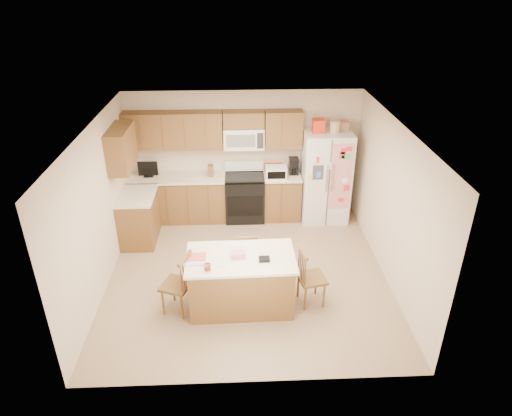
{
  "coord_description": "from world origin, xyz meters",
  "views": [
    {
      "loc": [
        -0.13,
        -6.2,
        4.46
      ],
      "look_at": [
        0.15,
        0.35,
        1.03
      ],
      "focal_mm": 32.0,
      "sensor_mm": 36.0,
      "label": 1
    }
  ],
  "objects_px": {
    "windsor_chair_left": "(178,285)",
    "stove": "(245,196)",
    "island": "(241,281)",
    "windsor_chair_back": "(245,258)",
    "windsor_chair_right": "(310,278)",
    "refrigerator": "(325,175)"
  },
  "relations": [
    {
      "from": "windsor_chair_right",
      "to": "refrigerator",
      "type": "bearing_deg",
      "value": 75.87
    },
    {
      "from": "windsor_chair_back",
      "to": "refrigerator",
      "type": "bearing_deg",
      "value": 51.65
    },
    {
      "from": "stove",
      "to": "island",
      "type": "xyz_separation_m",
      "value": [
        -0.12,
        -2.72,
        -0.04
      ]
    },
    {
      "from": "refrigerator",
      "to": "windsor_chair_right",
      "type": "distance_m",
      "value": 2.77
    },
    {
      "from": "refrigerator",
      "to": "windsor_chair_back",
      "type": "xyz_separation_m",
      "value": [
        -1.62,
        -2.04,
        -0.5
      ]
    },
    {
      "from": "windsor_chair_back",
      "to": "windsor_chair_right",
      "type": "bearing_deg",
      "value": -32.35
    },
    {
      "from": "windsor_chair_left",
      "to": "windsor_chair_back",
      "type": "height_order",
      "value": "windsor_chair_left"
    },
    {
      "from": "stove",
      "to": "island",
      "type": "height_order",
      "value": "stove"
    },
    {
      "from": "refrigerator",
      "to": "windsor_chair_left",
      "type": "relative_size",
      "value": 2.12
    },
    {
      "from": "refrigerator",
      "to": "windsor_chair_right",
      "type": "bearing_deg",
      "value": -104.13
    },
    {
      "from": "refrigerator",
      "to": "windsor_chair_back",
      "type": "bearing_deg",
      "value": -128.35
    },
    {
      "from": "island",
      "to": "windsor_chair_right",
      "type": "distance_m",
      "value": 1.02
    },
    {
      "from": "island",
      "to": "windsor_chair_back",
      "type": "relative_size",
      "value": 1.8
    },
    {
      "from": "windsor_chair_left",
      "to": "windsor_chair_back",
      "type": "bearing_deg",
      "value": 35.49
    },
    {
      "from": "stove",
      "to": "windsor_chair_left",
      "type": "xyz_separation_m",
      "value": [
        -1.02,
        -2.8,
        -0.02
      ]
    },
    {
      "from": "refrigerator",
      "to": "windsor_chair_left",
      "type": "height_order",
      "value": "refrigerator"
    },
    {
      "from": "stove",
      "to": "windsor_chair_right",
      "type": "distance_m",
      "value": 2.86
    },
    {
      "from": "windsor_chair_left",
      "to": "stove",
      "type": "bearing_deg",
      "value": 69.95
    },
    {
      "from": "island",
      "to": "windsor_chair_right",
      "type": "bearing_deg",
      "value": 0.67
    },
    {
      "from": "windsor_chair_right",
      "to": "windsor_chair_left",
      "type": "bearing_deg",
      "value": -177.21
    },
    {
      "from": "island",
      "to": "windsor_chair_right",
      "type": "xyz_separation_m",
      "value": [
        1.02,
        0.01,
        0.01
      ]
    },
    {
      "from": "island",
      "to": "windsor_chair_back",
      "type": "xyz_separation_m",
      "value": [
        0.07,
        0.61,
        -0.01
      ]
    }
  ]
}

